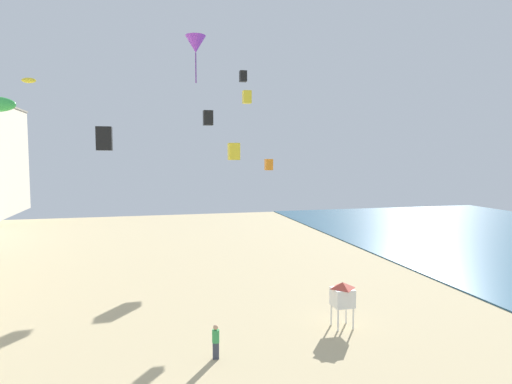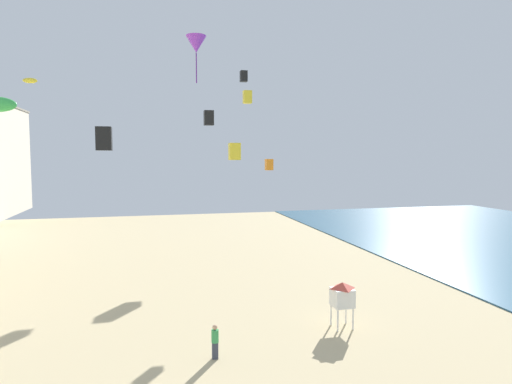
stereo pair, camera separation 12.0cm
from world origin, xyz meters
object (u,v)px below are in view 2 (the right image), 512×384
Objects in this scene: kite_black_box_2 at (209,118)px; kite_yellow_parafoil at (30,81)px; kite_flyer at (215,340)px; kite_yellow_box at (235,151)px; lifeguard_stand at (342,295)px; kite_orange_box at (269,165)px; kite_yellow_box_2 at (247,97)px; kite_purple_delta at (196,44)px; kite_black_box at (244,76)px; kite_black_box_3 at (104,139)px.

kite_yellow_parafoil is at bearing 156.62° from kite_black_box_2.
kite_black_box_2 reaches higher than kite_flyer.
lifeguard_stand is at bearing -83.78° from kite_yellow_box.
kite_flyer is at bearing -146.41° from lifeguard_stand.
kite_yellow_box_2 is (-1.02, 2.81, 5.31)m from kite_orange_box.
kite_purple_delta reaches higher than kite_black_box_2.
kite_black_box_2 is 1.72× the size of kite_orange_box.
kite_yellow_box reaches higher than lifeguard_stand.
kite_black_box_2 is at bearing 103.81° from kite_orange_box.
kite_purple_delta is (-4.20, -0.96, 2.23)m from kite_black_box.
kite_yellow_parafoil reaches higher than kite_black_box.
kite_black_box_2 is 1.00× the size of kite_yellow_parafoil.
kite_black_box_3 is (-7.97, -20.29, -2.93)m from kite_black_box_2.
kite_purple_delta is (-4.11, -4.78, 8.71)m from kite_yellow_box.
kite_black_box_3 is (-9.85, -11.33, -3.84)m from kite_yellow_box_2.
kite_black_box is 4.30m from kite_yellow_box_2.
kite_yellow_box is 21.39m from kite_black_box_3.
kite_purple_delta is (1.14, 17.27, 17.79)m from kite_flyer.
kite_black_box_2 is at bearing 73.71° from kite_purple_delta.
kite_purple_delta is at bearing -130.68° from kite_yellow_box.
kite_orange_box is 29.59m from kite_yellow_parafoil.
kite_yellow_box is at bearing 61.38° from kite_black_box_3.
kite_black_box is (5.34, 18.24, 15.56)m from kite_flyer.
kite_purple_delta reaches higher than kite_black_box.
kite_yellow_box_2 reaches higher than kite_orange_box.
kite_black_box is at bearing -88.59° from kite_yellow_box.
kite_black_box_2 is at bearing 119.21° from lifeguard_stand.
kite_black_box is at bearing 94.73° from kite_orange_box.
lifeguard_stand is 3.05× the size of kite_orange_box.
kite_flyer is 7.77m from lifeguard_stand.
kite_flyer is 26.79m from kite_black_box_2.
kite_orange_box is (0.53, -6.43, -7.58)m from kite_black_box.
kite_yellow_parafoil is (-20.08, 13.00, 0.98)m from kite_black_box.
kite_black_box_3 is at bearing -124.65° from kite_black_box.
kite_yellow_box reaches higher than kite_orange_box.
lifeguard_stand is at bearing -82.64° from kite_black_box.
kite_flyer is at bearing -116.45° from kite_orange_box.
kite_flyer is 24.82m from kite_purple_delta.
kite_yellow_box is 1.15× the size of kite_yellow_parafoil.
kite_yellow_box_2 is 0.26× the size of kite_purple_delta.
kite_yellow_box is (5.25, 22.05, 9.08)m from kite_flyer.
kite_yellow_parafoil reaches higher than kite_flyer.
kite_black_box_2 reaches higher than kite_orange_box.
kite_flyer is 20.34m from kite_yellow_box_2.
kite_purple_delta is 3.28× the size of kite_black_box_3.
kite_black_box_3 reaches higher than kite_yellow_box.
kite_purple_delta is (-6.28, 15.13, 16.87)m from lifeguard_stand.
kite_yellow_box is (-2.17, 19.91, 8.16)m from lifeguard_stand.
kite_black_box is 0.24× the size of kite_purple_delta.
lifeguard_stand is 1.56× the size of kite_yellow_box.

